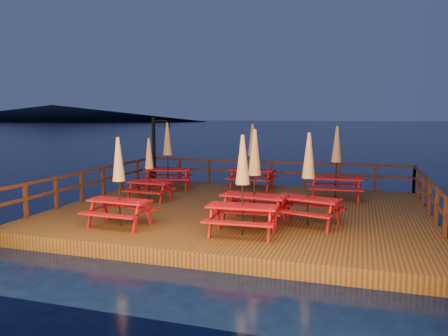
# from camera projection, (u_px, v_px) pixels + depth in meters

# --- Properties ---
(ground) EXTENTS (500.00, 500.00, 0.00)m
(ground) POSITION_uv_depth(u_px,v_px,m) (242.00, 219.00, 14.81)
(ground) COLOR black
(ground) RESTS_ON ground
(deck) EXTENTS (12.00, 10.00, 0.40)m
(deck) POSITION_uv_depth(u_px,v_px,m) (242.00, 213.00, 14.78)
(deck) COLOR #3F2B14
(deck) RESTS_ON ground
(deck_piles) EXTENTS (11.44, 9.44, 1.40)m
(deck_piles) POSITION_uv_depth(u_px,v_px,m) (242.00, 228.00, 14.84)
(deck_piles) COLOR #351A10
(deck_piles) RESTS_ON ground
(railing) EXTENTS (11.80, 9.75, 1.10)m
(railing) POSITION_uv_depth(u_px,v_px,m) (255.00, 178.00, 16.35)
(railing) COLOR #351A10
(railing) RESTS_ON deck
(lamp_post) EXTENTS (0.85, 0.18, 3.00)m
(lamp_post) POSITION_uv_depth(u_px,v_px,m) (157.00, 143.00, 20.45)
(lamp_post) COLOR black
(lamp_post) RESTS_ON deck
(headland_left) EXTENTS (180.00, 84.00, 9.00)m
(headland_left) POSITION_uv_depth(u_px,v_px,m) (53.00, 113.00, 241.79)
(headland_left) COLOR black
(headland_left) RESTS_ON ground
(picnic_table_0) EXTENTS (2.31, 2.07, 2.79)m
(picnic_table_0) POSITION_uv_depth(u_px,v_px,m) (168.00, 155.00, 18.43)
(picnic_table_0) COLOR maroon
(picnic_table_0) RESTS_ON deck
(picnic_table_1) EXTENTS (2.00, 1.69, 2.72)m
(picnic_table_1) POSITION_uv_depth(u_px,v_px,m) (336.00, 162.00, 16.05)
(picnic_table_1) COLOR maroon
(picnic_table_1) RESTS_ON deck
(picnic_table_2) EXTENTS (2.06, 1.76, 2.72)m
(picnic_table_2) POSITION_uv_depth(u_px,v_px,m) (254.00, 174.00, 12.57)
(picnic_table_2) COLOR maroon
(picnic_table_2) RESTS_ON deck
(picnic_table_3) EXTENTS (2.00, 1.68, 2.73)m
(picnic_table_3) POSITION_uv_depth(u_px,v_px,m) (252.00, 155.00, 18.41)
(picnic_table_3) COLOR maroon
(picnic_table_3) RESTS_ON deck
(picnic_table_4) EXTENTS (1.67, 1.41, 2.28)m
(picnic_table_4) POSITION_uv_depth(u_px,v_px,m) (149.00, 168.00, 15.88)
(picnic_table_4) COLOR maroon
(picnic_table_4) RESTS_ON deck
(picnic_table_5) EXTENTS (2.18, 1.95, 2.63)m
(picnic_table_5) POSITION_uv_depth(u_px,v_px,m) (308.00, 178.00, 12.28)
(picnic_table_5) COLOR maroon
(picnic_table_5) RESTS_ON deck
(picnic_table_6) EXTENTS (1.84, 1.54, 2.51)m
(picnic_table_6) POSITION_uv_depth(u_px,v_px,m) (119.00, 180.00, 12.16)
(picnic_table_6) COLOR maroon
(picnic_table_6) RESTS_ON deck
(picnic_table_7) EXTENTS (1.89, 1.58, 2.62)m
(picnic_table_7) POSITION_uv_depth(u_px,v_px,m) (243.00, 184.00, 11.25)
(picnic_table_7) COLOR maroon
(picnic_table_7) RESTS_ON deck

